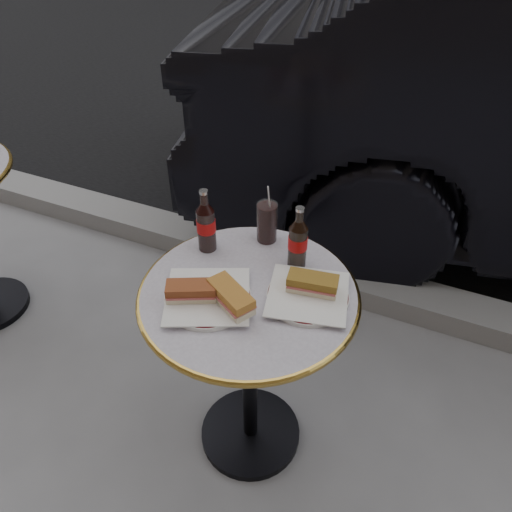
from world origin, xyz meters
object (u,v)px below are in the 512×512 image
at_px(plate_left, 208,298).
at_px(plate_right, 308,296).
at_px(bistro_table, 250,373).
at_px(cola_bottle_left, 206,220).
at_px(cola_glass, 267,222).
at_px(cola_bottle_right, 298,237).

distance_m(plate_left, plate_right, 0.27).
xyz_separation_m(bistro_table, plate_left, (-0.09, -0.08, 0.37)).
xyz_separation_m(plate_left, cola_bottle_left, (-0.11, 0.20, 0.10)).
height_order(bistro_table, cola_glass, cola_glass).
height_order(cola_bottle_left, cola_bottle_right, cola_bottle_left).
distance_m(cola_bottle_left, cola_glass, 0.19).
height_order(cola_bottle_right, cola_glass, cola_bottle_right).
relative_size(bistro_table, plate_right, 3.26).
height_order(plate_left, plate_right, same).
xyz_separation_m(bistro_table, cola_glass, (-0.05, 0.24, 0.43)).
relative_size(plate_left, plate_right, 1.05).
relative_size(plate_left, cola_bottle_right, 1.17).
bearing_deg(cola_glass, cola_bottle_left, -142.55).
xyz_separation_m(bistro_table, plate_right, (0.16, 0.04, 0.37)).
height_order(plate_right, cola_glass, cola_glass).
height_order(plate_left, cola_bottle_right, cola_bottle_right).
height_order(cola_bottle_left, cola_glass, cola_bottle_left).
bearing_deg(plate_left, cola_bottle_right, 54.45).
height_order(plate_left, cola_bottle_left, cola_bottle_left).
xyz_separation_m(bistro_table, cola_bottle_right, (0.08, 0.16, 0.47)).
bearing_deg(cola_bottle_left, bistro_table, -32.39).
bearing_deg(plate_right, bistro_table, -165.94).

